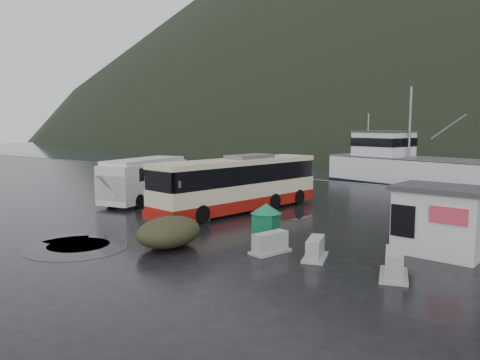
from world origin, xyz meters
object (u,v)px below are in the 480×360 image
Objects in this scene: coach_bus at (238,211)px; waste_bin_right at (266,234)px; ticket_kiosk at (439,254)px; jersey_barrier_c at (315,259)px; white_van at (145,202)px; jersey_barrier_a at (270,253)px; jersey_barrier_b at (394,277)px; waste_bin_left at (197,221)px; dome_tent at (169,247)px; fishing_trawler at (436,179)px.

coach_bus reaches higher than waste_bin_right.
jersey_barrier_c is (-3.43, -3.48, 0.00)m from ticket_kiosk.
white_van is 15.38m from jersey_barrier_c.
coach_bus is 3.40× the size of ticket_kiosk.
jersey_barrier_a is 0.93× the size of jersey_barrier_b.
jersey_barrier_c is at bearing 173.81° from jersey_barrier_b.
coach_bus is 12.70m from jersey_barrier_b.
waste_bin_right is at bearing 149.85° from jersey_barrier_c.
coach_bus is 6.68m from white_van.
waste_bin_left is 4.43m from waste_bin_right.
waste_bin_left is 0.98× the size of waste_bin_right.
waste_bin_right is (4.49, -3.81, 0.00)m from coach_bus.
dome_tent is at bearing -64.80° from coach_bus.
waste_bin_left reaches higher than dome_tent.
dome_tent is at bearing -155.56° from jersey_barrier_a.
ticket_kiosk is at bearing 5.58° from waste_bin_left.
jersey_barrier_c is (14.64, -4.72, 0.00)m from white_van.
ticket_kiosk reaches higher than jersey_barrier_a.
coach_bus reaches higher than dome_tent.
waste_bin_right is at bearing -3.73° from waste_bin_left.
jersey_barrier_a is at bearing -139.95° from ticket_kiosk.
jersey_barrier_a is 0.07× the size of fishing_trawler.
waste_bin_right reaches higher than waste_bin_left.
ticket_kiosk is at bearing -61.05° from fishing_trawler.
waste_bin_right is 0.90× the size of jersey_barrier_c.
jersey_barrier_a is (12.89, -5.06, 0.00)m from white_van.
jersey_barrier_c is at bearing 20.36° from dome_tent.
coach_bus is 7.05× the size of jersey_barrier_a.
fishing_trawler is (4.46, 27.10, 0.00)m from waste_bin_left.
waste_bin_right reaches higher than dome_tent.
waste_bin_left is 6.80m from jersey_barrier_a.
ticket_kiosk reaches higher than jersey_barrier_c.
coach_bus reaches higher than waste_bin_left.
waste_bin_left is 27.47m from fishing_trawler.
waste_bin_right is at bearing -33.15° from coach_bus.
fishing_trawler is at bearing 86.32° from coach_bus.
jersey_barrier_b is (6.58, -2.40, 0.00)m from waste_bin_right.
ticket_kiosk reaches higher than jersey_barrier_b.
coach_bus reaches higher than jersey_barrier_a.
waste_bin_right reaches higher than jersey_barrier_c.
jersey_barrier_a is 1.03× the size of jersey_barrier_c.
fishing_trawler is at bearing 108.62° from ticket_kiosk.
waste_bin_left is at bearing 166.26° from jersey_barrier_b.
fishing_trawler is at bearing 86.46° from dome_tent.
jersey_barrier_a is (3.74, 1.70, 0.00)m from dome_tent.
fishing_trawler is (0.04, 27.39, 0.00)m from waste_bin_right.
coach_bus is at bearing 143.86° from jersey_barrier_c.
waste_bin_left is at bearing -31.90° from white_van.
fishing_trawler reaches higher than jersey_barrier_c.
white_van is 3.86× the size of jersey_barrier_b.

